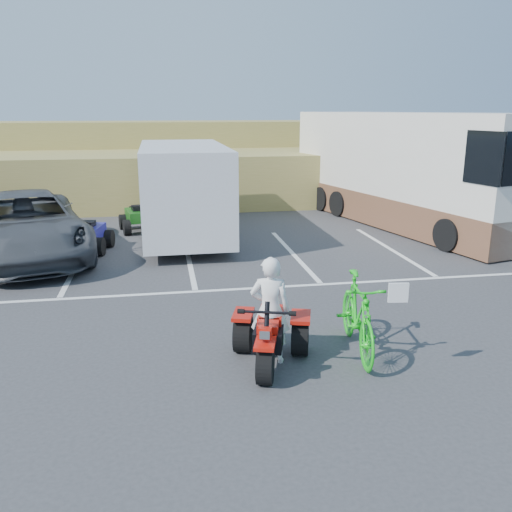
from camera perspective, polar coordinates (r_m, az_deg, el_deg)
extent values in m
plane|color=#363638|center=(9.02, -5.36, -8.65)|extent=(100.00, 100.00, 0.00)
cube|color=white|center=(13.88, -18.29, -0.76)|extent=(0.12, 5.00, 0.01)
cube|color=white|center=(13.74, -7.10, -0.26)|extent=(0.12, 5.00, 0.01)
cube|color=white|center=(14.12, 3.90, 0.25)|extent=(0.12, 5.00, 0.01)
cube|color=white|center=(14.98, 13.99, 0.70)|extent=(0.12, 5.00, 0.01)
cube|color=white|center=(16.25, 22.74, 1.08)|extent=(0.12, 5.00, 0.01)
cube|color=white|center=(11.26, -6.38, -3.74)|extent=(28.00, 0.12, 0.01)
cube|color=olive|center=(22.40, -8.45, 8.28)|extent=(40.00, 6.00, 2.00)
cube|color=olive|center=(25.79, -8.78, 11.39)|extent=(40.00, 4.00, 2.20)
imported|color=white|center=(7.94, 1.50, -5.70)|extent=(0.67, 0.54, 1.61)
imported|color=#14BF19|center=(8.43, 10.65, -6.12)|extent=(0.83, 2.09, 1.22)
imported|color=#414348|center=(14.76, -23.06, 2.96)|extent=(4.25, 6.40, 1.63)
cube|color=silver|center=(15.59, -7.61, 7.11)|extent=(2.33, 5.74, 2.39)
cylinder|color=black|center=(15.79, -7.46, 2.99)|extent=(2.10, 0.68, 0.67)
cube|color=silver|center=(18.21, 15.35, 8.86)|extent=(4.68, 9.99, 3.49)
cube|color=brown|center=(18.38, 15.08, 4.96)|extent=(4.72, 10.00, 0.97)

